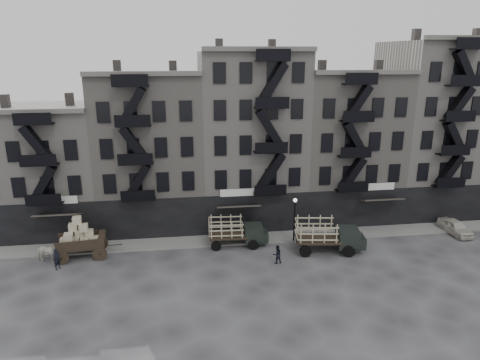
{
  "coord_description": "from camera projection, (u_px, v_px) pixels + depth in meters",
  "views": [
    {
      "loc": [
        -6.84,
        -32.84,
        16.89
      ],
      "look_at": [
        -1.84,
        4.0,
        5.79
      ],
      "focal_mm": 32.0,
      "sensor_mm": 36.0,
      "label": 1
    }
  ],
  "objects": [
    {
      "name": "building_midwest",
      "position": [
        152.0,
        150.0,
        42.79
      ],
      "size": [
        10.0,
        11.35,
        16.2
      ],
      "color": "gray",
      "rests_on": "ground"
    },
    {
      "name": "horse",
      "position": [
        47.0,
        253.0,
        35.66
      ],
      "size": [
        2.15,
        1.23,
        1.72
      ],
      "primitive_type": "imported",
      "rotation": [
        0.0,
        0.0,
        1.42
      ],
      "color": "beige",
      "rests_on": "ground"
    },
    {
      "name": "ground",
      "position": [
        267.0,
        256.0,
        36.89
      ],
      "size": [
        140.0,
        140.0,
        0.0
      ],
      "primitive_type": "plane",
      "color": "#38383A",
      "rests_on": "ground"
    },
    {
      "name": "wagon",
      "position": [
        79.0,
        235.0,
        36.22
      ],
      "size": [
        4.45,
        2.74,
        3.57
      ],
      "rotation": [
        0.0,
        0.0,
        0.11
      ],
      "color": "black",
      "rests_on": "ground"
    },
    {
      "name": "building_east",
      "position": [
        433.0,
        129.0,
        46.22
      ],
      "size": [
        10.0,
        11.35,
        19.2
      ],
      "color": "#9A968E",
      "rests_on": "ground"
    },
    {
      "name": "lamp_post",
      "position": [
        295.0,
        214.0,
        38.95
      ],
      "size": [
        0.36,
        0.36,
        4.28
      ],
      "color": "black",
      "rests_on": "ground"
    },
    {
      "name": "building_west",
      "position": [
        49.0,
        168.0,
        41.93
      ],
      "size": [
        10.0,
        11.35,
        13.2
      ],
      "color": "#9A968E",
      "rests_on": "ground"
    },
    {
      "name": "sidewalk",
      "position": [
        260.0,
        238.0,
        40.43
      ],
      "size": [
        55.0,
        2.5,
        0.15
      ],
      "primitive_type": "cube",
      "color": "slate",
      "rests_on": "ground"
    },
    {
      "name": "stake_truck_east",
      "position": [
        328.0,
        233.0,
        37.41
      ],
      "size": [
        6.19,
        3.12,
        2.99
      ],
      "rotation": [
        0.0,
        0.0,
        -0.14
      ],
      "color": "black",
      "rests_on": "ground"
    },
    {
      "name": "car_east",
      "position": [
        455.0,
        227.0,
        41.38
      ],
      "size": [
        1.89,
        4.09,
        1.36
      ],
      "primitive_type": "imported",
      "rotation": [
        0.0,
        0.0,
        0.07
      ],
      "color": "beige",
      "rests_on": "ground"
    },
    {
      "name": "building_mideast",
      "position": [
        343.0,
        145.0,
        45.36
      ],
      "size": [
        10.0,
        11.35,
        16.2
      ],
      "color": "gray",
      "rests_on": "ground"
    },
    {
      "name": "pedestrian_mid",
      "position": [
        277.0,
        254.0,
        35.51
      ],
      "size": [
        0.9,
        0.77,
        1.6
      ],
      "primitive_type": "imported",
      "rotation": [
        0.0,
        0.0,
        3.38
      ],
      "color": "black",
      "rests_on": "ground"
    },
    {
      "name": "building_center",
      "position": [
        250.0,
        138.0,
        43.79
      ],
      "size": [
        10.0,
        11.35,
        18.2
      ],
      "color": "#9A968E",
      "rests_on": "ground"
    },
    {
      "name": "pedestrian_west",
      "position": [
        57.0,
        259.0,
        34.51
      ],
      "size": [
        0.71,
        0.78,
        1.78
      ],
      "primitive_type": "imported",
      "rotation": [
        0.0,
        0.0,
        0.99
      ],
      "color": "black",
      "rests_on": "ground"
    },
    {
      "name": "stake_truck_west",
      "position": [
        236.0,
        230.0,
        38.61
      ],
      "size": [
        5.42,
        2.49,
        2.66
      ],
      "rotation": [
        0.0,
        0.0,
        -0.06
      ],
      "color": "black",
      "rests_on": "ground"
    }
  ]
}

